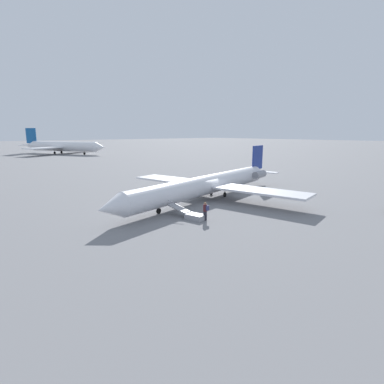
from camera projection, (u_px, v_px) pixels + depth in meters
ground_plane at (206, 199)px, 36.17m from camera, size 600.00×600.00×0.00m
airplane_main at (211, 184)px, 36.51m from camera, size 30.75×23.92×5.99m
airplane_far_left at (62, 146)px, 111.93m from camera, size 27.93×35.63×9.61m
boarding_stairs at (192, 215)px, 27.97m from camera, size 1.82×4.13×1.56m
passenger at (205, 210)px, 27.32m from camera, size 0.39×0.56×1.74m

